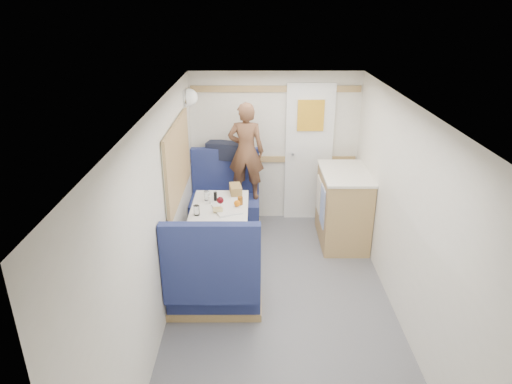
{
  "coord_description": "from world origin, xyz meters",
  "views": [
    {
      "loc": [
        -0.26,
        -3.55,
        2.8
      ],
      "look_at": [
        -0.25,
        0.9,
        0.93
      ],
      "focal_mm": 32.0,
      "sensor_mm": 36.0,
      "label": 1
    }
  ],
  "objects_px": {
    "bench_near": "(214,284)",
    "beer_glass": "(240,201)",
    "pepper_grinder": "(215,196)",
    "duffel_bag": "(225,150)",
    "bench_far": "(225,208)",
    "salt_grinder": "(210,200)",
    "tumbler_mid": "(207,196)",
    "wine_glass": "(220,201)",
    "cheese_block": "(218,209)",
    "person": "(246,152)",
    "orange_fruit": "(237,203)",
    "bread_loaf": "(236,189)",
    "tray": "(227,209)",
    "galley_counter": "(343,206)",
    "dome_light": "(189,97)",
    "dinette_table": "(220,219)",
    "tumbler_left": "(197,210)"
  },
  "relations": [
    {
      "from": "pepper_grinder",
      "to": "duffel_bag",
      "type": "bearing_deg",
      "value": 86.92
    },
    {
      "from": "pepper_grinder",
      "to": "dinette_table",
      "type": "bearing_deg",
      "value": -70.3
    },
    {
      "from": "dome_light",
      "to": "pepper_grinder",
      "type": "distance_m",
      "value": 1.24
    },
    {
      "from": "bench_far",
      "to": "bench_near",
      "type": "bearing_deg",
      "value": -90.0
    },
    {
      "from": "bench_near",
      "to": "tray",
      "type": "relative_size",
      "value": 3.07
    },
    {
      "from": "person",
      "to": "cheese_block",
      "type": "distance_m",
      "value": 1.12
    },
    {
      "from": "dinette_table",
      "to": "galley_counter",
      "type": "height_order",
      "value": "galley_counter"
    },
    {
      "from": "person",
      "to": "duffel_bag",
      "type": "distance_m",
      "value": 0.38
    },
    {
      "from": "dinette_table",
      "to": "beer_glass",
      "type": "height_order",
      "value": "beer_glass"
    },
    {
      "from": "beer_glass",
      "to": "tumbler_left",
      "type": "bearing_deg",
      "value": -149.44
    },
    {
      "from": "dinette_table",
      "to": "orange_fruit",
      "type": "xyz_separation_m",
      "value": [
        0.19,
        -0.04,
        0.21
      ]
    },
    {
      "from": "tray",
      "to": "tumbler_left",
      "type": "distance_m",
      "value": 0.34
    },
    {
      "from": "orange_fruit",
      "to": "duffel_bag",
      "type": "bearing_deg",
      "value": 99.88
    },
    {
      "from": "wine_glass",
      "to": "cheese_block",
      "type": "bearing_deg",
      "value": -136.47
    },
    {
      "from": "tray",
      "to": "salt_grinder",
      "type": "xyz_separation_m",
      "value": [
        -0.2,
        0.16,
        0.03
      ]
    },
    {
      "from": "dome_light",
      "to": "salt_grinder",
      "type": "relative_size",
      "value": 2.29
    },
    {
      "from": "beer_glass",
      "to": "person",
      "type": "bearing_deg",
      "value": 86.45
    },
    {
      "from": "dome_light",
      "to": "tray",
      "type": "bearing_deg",
      "value": -63.05
    },
    {
      "from": "tumbler_mid",
      "to": "salt_grinder",
      "type": "relative_size",
      "value": 1.24
    },
    {
      "from": "dome_light",
      "to": "tumbler_mid",
      "type": "distance_m",
      "value": 1.21
    },
    {
      "from": "bench_near",
      "to": "wine_glass",
      "type": "bearing_deg",
      "value": 88.47
    },
    {
      "from": "dinette_table",
      "to": "tray",
      "type": "height_order",
      "value": "tray"
    },
    {
      "from": "duffel_bag",
      "to": "salt_grinder",
      "type": "xyz_separation_m",
      "value": [
        -0.11,
        -1.04,
        -0.24
      ]
    },
    {
      "from": "dome_light",
      "to": "tumbler_mid",
      "type": "relative_size",
      "value": 1.85
    },
    {
      "from": "dinette_table",
      "to": "bench_far",
      "type": "distance_m",
      "value": 0.9
    },
    {
      "from": "galley_counter",
      "to": "salt_grinder",
      "type": "bearing_deg",
      "value": -163.49
    },
    {
      "from": "tumbler_left",
      "to": "pepper_grinder",
      "type": "height_order",
      "value": "tumbler_left"
    },
    {
      "from": "bench_far",
      "to": "beer_glass",
      "type": "height_order",
      "value": "bench_far"
    },
    {
      "from": "person",
      "to": "orange_fruit",
      "type": "relative_size",
      "value": 17.42
    },
    {
      "from": "orange_fruit",
      "to": "tumbler_mid",
      "type": "bearing_deg",
      "value": 149.18
    },
    {
      "from": "person",
      "to": "tray",
      "type": "height_order",
      "value": "person"
    },
    {
      "from": "beer_glass",
      "to": "pepper_grinder",
      "type": "distance_m",
      "value": 0.3
    },
    {
      "from": "dinette_table",
      "to": "person",
      "type": "relative_size",
      "value": 0.74
    },
    {
      "from": "dome_light",
      "to": "galley_counter",
      "type": "relative_size",
      "value": 0.22
    },
    {
      "from": "cheese_block",
      "to": "salt_grinder",
      "type": "xyz_separation_m",
      "value": [
        -0.11,
        0.24,
        0.01
      ]
    },
    {
      "from": "galley_counter",
      "to": "orange_fruit",
      "type": "height_order",
      "value": "galley_counter"
    },
    {
      "from": "bench_near",
      "to": "galley_counter",
      "type": "xyz_separation_m",
      "value": [
        1.47,
        1.41,
        0.17
      ]
    },
    {
      "from": "salt_grinder",
      "to": "tumbler_mid",
      "type": "bearing_deg",
      "value": 115.46
    },
    {
      "from": "beer_glass",
      "to": "salt_grinder",
      "type": "distance_m",
      "value": 0.34
    },
    {
      "from": "galley_counter",
      "to": "person",
      "type": "xyz_separation_m",
      "value": [
        -1.19,
        0.33,
        0.6
      ]
    },
    {
      "from": "bench_near",
      "to": "beer_glass",
      "type": "xyz_separation_m",
      "value": [
        0.23,
        0.92,
        0.46
      ]
    },
    {
      "from": "dome_light",
      "to": "bread_loaf",
      "type": "relative_size",
      "value": 0.85
    },
    {
      "from": "orange_fruit",
      "to": "bread_loaf",
      "type": "relative_size",
      "value": 0.3
    },
    {
      "from": "dinette_table",
      "to": "tumbler_left",
      "type": "xyz_separation_m",
      "value": [
        -0.23,
        -0.21,
        0.21
      ]
    },
    {
      "from": "bench_near",
      "to": "orange_fruit",
      "type": "distance_m",
      "value": 0.97
    },
    {
      "from": "pepper_grinder",
      "to": "bread_loaf",
      "type": "xyz_separation_m",
      "value": [
        0.22,
        0.21,
        -0.0
      ]
    },
    {
      "from": "dinette_table",
      "to": "person",
      "type": "height_order",
      "value": "person"
    },
    {
      "from": "person",
      "to": "orange_fruit",
      "type": "xyz_separation_m",
      "value": [
        -0.08,
        -0.92,
        -0.3
      ]
    },
    {
      "from": "dome_light",
      "to": "person",
      "type": "bearing_deg",
      "value": 2.47
    },
    {
      "from": "bench_far",
      "to": "salt_grinder",
      "type": "height_order",
      "value": "bench_far"
    }
  ]
}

